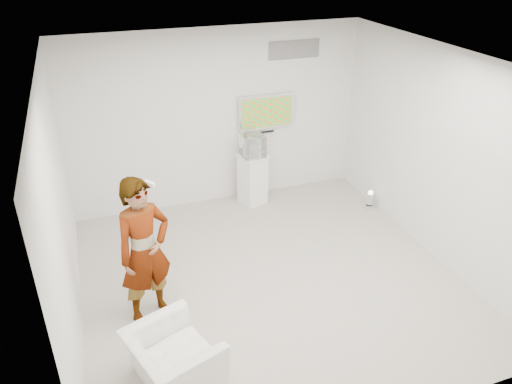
% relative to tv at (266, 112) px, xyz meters
% --- Properties ---
extents(room, '(5.01, 5.01, 3.00)m').
position_rel_tv_xyz_m(room, '(-0.85, -2.45, -0.05)').
color(room, '#B5AEA6').
rests_on(room, ground).
extents(tv, '(1.00, 0.08, 0.60)m').
position_rel_tv_xyz_m(tv, '(0.00, 0.00, 0.00)').
color(tv, silver).
rests_on(tv, room).
extents(logo_decal, '(0.90, 0.02, 0.30)m').
position_rel_tv_xyz_m(logo_decal, '(0.50, 0.04, 1.00)').
color(logo_decal, slate).
rests_on(logo_decal, room).
extents(person, '(0.82, 0.69, 1.90)m').
position_rel_tv_xyz_m(person, '(-2.51, -2.63, -0.60)').
color(person, silver).
rests_on(person, room).
extents(armchair, '(1.07, 1.15, 0.61)m').
position_rel_tv_xyz_m(armchair, '(-2.44, -3.76, -1.25)').
color(armchair, silver).
rests_on(armchair, room).
extents(pedestal, '(0.54, 0.54, 0.90)m').
position_rel_tv_xyz_m(pedestal, '(-0.35, -0.27, -1.10)').
color(pedestal, white).
rests_on(pedestal, room).
extents(floor_uplight, '(0.20, 0.20, 0.32)m').
position_rel_tv_xyz_m(floor_uplight, '(1.50, -1.16, -1.39)').
color(floor_uplight, silver).
rests_on(floor_uplight, room).
extents(vitrine, '(0.38, 0.38, 0.37)m').
position_rel_tv_xyz_m(vitrine, '(-0.35, -0.27, -0.47)').
color(vitrine, white).
rests_on(vitrine, pedestal).
extents(console, '(0.13, 0.16, 0.22)m').
position_rel_tv_xyz_m(console, '(-0.35, -0.27, -0.54)').
color(console, white).
rests_on(console, pedestal).
extents(wii_remote, '(0.11, 0.15, 0.04)m').
position_rel_tv_xyz_m(wii_remote, '(-2.34, -2.39, 0.16)').
color(wii_remote, white).
rests_on(wii_remote, person).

